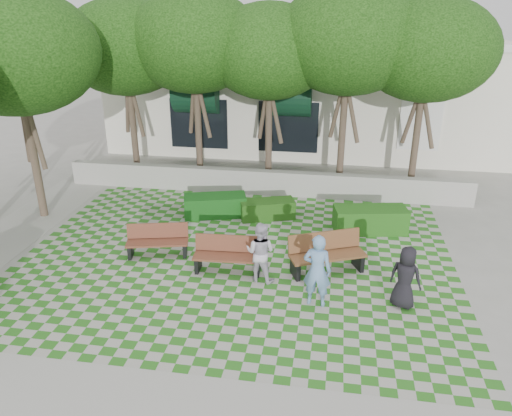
% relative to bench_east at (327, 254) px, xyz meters
% --- Properties ---
extents(ground, '(90.00, 90.00, 0.00)m').
position_rel_bench_east_xyz_m(ground, '(-2.52, -0.78, -0.51)').
color(ground, gray).
rests_on(ground, ground).
extents(lawn, '(12.00, 12.00, 0.00)m').
position_rel_bench_east_xyz_m(lawn, '(-2.52, 0.22, -0.50)').
color(lawn, '#2B721E').
rests_on(lawn, ground).
extents(sidewalk_south, '(16.00, 2.00, 0.01)m').
position_rel_bench_east_xyz_m(sidewalk_south, '(-2.52, -5.48, -0.51)').
color(sidewalk_south, '#9E9B93').
rests_on(sidewalk_south, ground).
extents(sidewalk_west, '(2.00, 12.00, 0.01)m').
position_rel_bench_east_xyz_m(sidewalk_west, '(-9.72, 0.22, -0.51)').
color(sidewalk_west, '#9E9B93').
rests_on(sidewalk_west, ground).
extents(retaining_wall, '(15.00, 0.36, 0.90)m').
position_rel_bench_east_xyz_m(retaining_wall, '(-2.52, 5.42, -0.06)').
color(retaining_wall, '#9E9B93').
rests_on(retaining_wall, ground).
extents(bench_east, '(2.11, 1.43, 1.06)m').
position_rel_bench_east_xyz_m(bench_east, '(0.00, 0.00, 0.00)').
color(bench_east, brown).
rests_on(bench_east, ground).
extents(bench_mid, '(1.85, 0.70, 0.96)m').
position_rel_bench_east_xyz_m(bench_mid, '(-2.58, -0.40, -0.05)').
color(bench_mid, brown).
rests_on(bench_mid, ground).
extents(bench_west, '(1.81, 0.95, 0.90)m').
position_rel_bench_east_xyz_m(bench_west, '(-4.75, 0.14, -0.07)').
color(bench_west, brown).
rests_on(bench_west, ground).
extents(hedge_east, '(2.35, 1.29, 0.78)m').
position_rel_bench_east_xyz_m(hedge_east, '(1.27, 2.72, -0.12)').
color(hedge_east, '#1D5015').
rests_on(hedge_east, ground).
extents(hedge_midright, '(1.91, 1.25, 0.62)m').
position_rel_bench_east_xyz_m(hedge_midright, '(-2.04, 3.21, -0.20)').
color(hedge_midright, '#1B4412').
rests_on(hedge_midright, ground).
extents(hedge_midleft, '(2.19, 1.35, 0.71)m').
position_rel_bench_east_xyz_m(hedge_midleft, '(-3.80, 3.14, -0.15)').
color(hedge_midleft, '#124615').
rests_on(hedge_midleft, ground).
extents(person_blue, '(0.72, 0.52, 1.83)m').
position_rel_bench_east_xyz_m(person_blue, '(-0.19, -1.62, 0.41)').
color(person_blue, '#6A93C2').
rests_on(person_blue, ground).
extents(person_dark, '(0.90, 0.77, 1.55)m').
position_rel_bench_east_xyz_m(person_dark, '(1.85, -1.36, 0.26)').
color(person_dark, black).
rests_on(person_dark, ground).
extents(person_white, '(0.89, 0.76, 1.61)m').
position_rel_bench_east_xyz_m(person_white, '(-1.67, -0.73, 0.29)').
color(person_white, silver).
rests_on(person_white, ground).
extents(tree_row, '(17.70, 13.40, 7.41)m').
position_rel_bench_east_xyz_m(tree_row, '(-4.38, 5.17, 4.67)').
color(tree_row, '#47382B').
rests_on(tree_row, ground).
extents(building, '(18.00, 8.92, 5.15)m').
position_rel_bench_east_xyz_m(building, '(-1.58, 13.30, 2.01)').
color(building, silver).
rests_on(building, ground).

